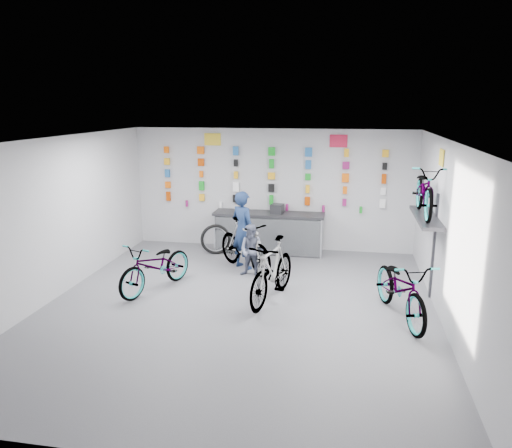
% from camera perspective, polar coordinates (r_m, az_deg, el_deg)
% --- Properties ---
extents(floor, '(8.00, 8.00, 0.00)m').
position_cam_1_polar(floor, '(9.11, -2.09, -9.60)').
color(floor, '#525257').
rests_on(floor, ground).
extents(ceiling, '(8.00, 8.00, 0.00)m').
position_cam_1_polar(ceiling, '(8.40, -2.27, 9.57)').
color(ceiling, white).
rests_on(ceiling, wall_back).
extents(wall_back, '(7.00, 0.00, 7.00)m').
position_cam_1_polar(wall_back, '(12.49, 1.82, 3.97)').
color(wall_back, silver).
rests_on(wall_back, floor).
extents(wall_front, '(7.00, 0.00, 7.00)m').
position_cam_1_polar(wall_front, '(5.02, -12.36, -11.38)').
color(wall_front, silver).
rests_on(wall_front, floor).
extents(wall_left, '(0.00, 8.00, 8.00)m').
position_cam_1_polar(wall_left, '(9.98, -22.20, 0.50)').
color(wall_left, silver).
rests_on(wall_left, floor).
extents(wall_right, '(0.00, 8.00, 8.00)m').
position_cam_1_polar(wall_right, '(8.60, 21.24, -1.41)').
color(wall_right, silver).
rests_on(wall_right, floor).
extents(counter, '(2.70, 0.66, 1.00)m').
position_cam_1_polar(counter, '(12.25, 1.46, -1.06)').
color(counter, black).
rests_on(counter, floor).
extents(merch_wall, '(5.54, 0.08, 1.56)m').
position_cam_1_polar(merch_wall, '(12.37, 1.77, 5.34)').
color(merch_wall, '#C03E03').
rests_on(merch_wall, wall_back).
extents(wall_bracket, '(0.39, 1.90, 2.00)m').
position_cam_1_polar(wall_bracket, '(9.72, 18.98, 0.23)').
color(wall_bracket, '#333338').
rests_on(wall_bracket, wall_right).
extents(sign_left, '(0.42, 0.02, 0.30)m').
position_cam_1_polar(sign_left, '(12.63, -4.99, 9.61)').
color(sign_left, yellow).
rests_on(sign_left, wall_back).
extents(sign_right, '(0.42, 0.02, 0.30)m').
position_cam_1_polar(sign_right, '(12.18, 9.41, 9.34)').
color(sign_right, '#D22043').
rests_on(sign_right, wall_back).
extents(sign_side, '(0.02, 0.40, 0.30)m').
position_cam_1_polar(sign_side, '(9.56, 20.43, 7.12)').
color(sign_side, yellow).
rests_on(sign_side, wall_right).
extents(bike_left, '(1.33, 2.02, 1.00)m').
position_cam_1_polar(bike_left, '(9.97, -11.36, -4.70)').
color(bike_left, gray).
rests_on(bike_left, floor).
extents(bike_center, '(1.01, 2.03, 1.18)m').
position_cam_1_polar(bike_center, '(9.24, 1.86, -5.35)').
color(bike_center, gray).
rests_on(bike_center, floor).
extents(bike_right, '(1.29, 2.22, 1.10)m').
position_cam_1_polar(bike_right, '(8.86, 16.25, -7.04)').
color(bike_right, gray).
rests_on(bike_right, floor).
extents(bike_service, '(1.74, 1.69, 1.14)m').
position_cam_1_polar(bike_service, '(10.93, -1.28, -2.44)').
color(bike_service, gray).
rests_on(bike_service, floor).
extents(bike_wall, '(0.63, 1.80, 0.95)m').
position_cam_1_polar(bike_wall, '(9.60, 18.78, 3.67)').
color(bike_wall, gray).
rests_on(bike_wall, wall_bracket).
extents(clerk, '(0.76, 0.71, 1.74)m').
position_cam_1_polar(clerk, '(11.01, -1.50, -0.69)').
color(clerk, '#152548').
rests_on(clerk, floor).
extents(customer, '(0.62, 0.52, 1.14)m').
position_cam_1_polar(customer, '(10.53, -0.46, -3.07)').
color(customer, '#545970').
rests_on(customer, floor).
extents(spare_wheel, '(0.75, 0.33, 0.74)m').
position_cam_1_polar(spare_wheel, '(12.19, -4.63, -1.76)').
color(spare_wheel, black).
rests_on(spare_wheel, floor).
extents(register, '(0.33, 0.34, 0.22)m').
position_cam_1_polar(register, '(12.09, 2.43, 1.77)').
color(register, black).
rests_on(register, counter).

